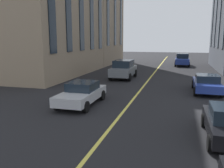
% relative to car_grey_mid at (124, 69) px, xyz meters
% --- Properties ---
extents(lane_centre_line, '(80.00, 0.16, 0.01)m').
position_rel_car_grey_mid_xyz_m(lane_centre_line, '(-5.18, -2.61, -0.96)').
color(lane_centre_line, '#D8C64C').
rests_on(lane_centre_line, ground_plane).
extents(car_grey_mid, '(4.70, 2.14, 1.88)m').
position_rel_car_grey_mid_xyz_m(car_grey_mid, '(0.00, 0.00, 0.00)').
color(car_grey_mid, slate).
rests_on(car_grey_mid, ground_plane).
extents(car_blue_oncoming, '(4.70, 2.14, 1.88)m').
position_rel_car_grey_mid_xyz_m(car_blue_oncoming, '(14.09, -5.86, 0.00)').
color(car_blue_oncoming, navy).
rests_on(car_blue_oncoming, ground_plane).
extents(car_blue_near, '(4.40, 1.95, 1.37)m').
position_rel_car_grey_mid_xyz_m(car_blue_near, '(-4.89, -7.51, -0.27)').
color(car_blue_near, navy).
rests_on(car_blue_near, ground_plane).
extents(car_silver_trailing, '(4.40, 1.95, 1.37)m').
position_rel_car_grey_mid_xyz_m(car_silver_trailing, '(-10.53, 0.18, -0.27)').
color(car_silver_trailing, '#B7BABF').
rests_on(car_silver_trailing, ground_plane).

